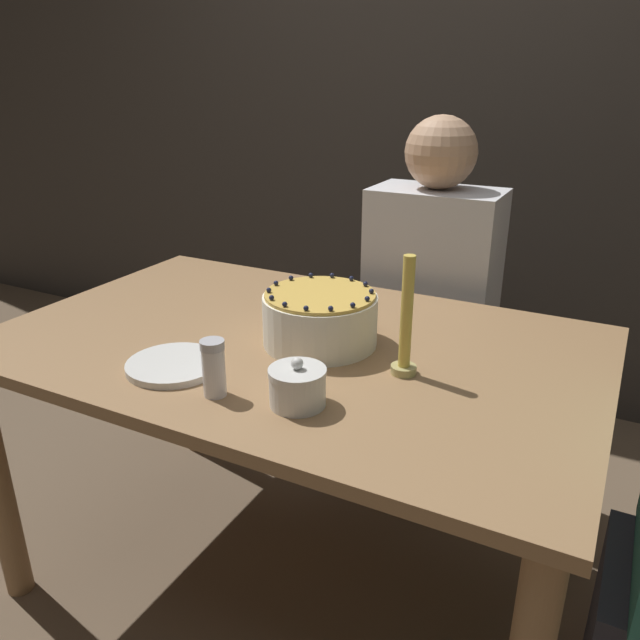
% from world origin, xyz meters
% --- Properties ---
extents(ground_plane, '(12.00, 12.00, 0.00)m').
position_xyz_m(ground_plane, '(0.00, 0.00, 0.00)').
color(ground_plane, brown).
extents(wall_behind, '(8.00, 0.05, 2.60)m').
position_xyz_m(wall_behind, '(0.00, 1.40, 1.30)').
color(wall_behind, '#38332D').
rests_on(wall_behind, ground_plane).
extents(dining_table, '(1.45, 0.92, 0.74)m').
position_xyz_m(dining_table, '(0.00, 0.00, 0.63)').
color(dining_table, '#936D47').
rests_on(dining_table, ground_plane).
extents(cake, '(0.27, 0.27, 0.14)m').
position_xyz_m(cake, '(0.07, 0.01, 0.81)').
color(cake, white).
rests_on(cake, dining_table).
extents(sugar_bowl, '(0.11, 0.11, 0.10)m').
position_xyz_m(sugar_bowl, '(0.17, -0.27, 0.78)').
color(sugar_bowl, silver).
rests_on(sugar_bowl, dining_table).
extents(sugar_shaker, '(0.05, 0.05, 0.12)m').
position_xyz_m(sugar_shaker, '(-0.00, -0.31, 0.80)').
color(sugar_shaker, white).
rests_on(sugar_shaker, dining_table).
extents(plate_stack, '(0.21, 0.21, 0.02)m').
position_xyz_m(plate_stack, '(-0.15, -0.26, 0.75)').
color(plate_stack, silver).
rests_on(plate_stack, dining_table).
extents(candle, '(0.06, 0.06, 0.26)m').
position_xyz_m(candle, '(0.30, -0.05, 0.85)').
color(candle, tan).
rests_on(candle, dining_table).
extents(person_man_blue_shirt, '(0.40, 0.34, 1.23)m').
position_xyz_m(person_man_blue_shirt, '(0.14, 0.66, 0.54)').
color(person_man_blue_shirt, '#2D2D38').
rests_on(person_man_blue_shirt, ground_plane).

